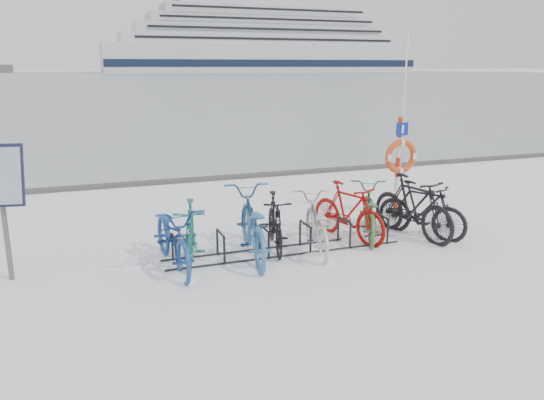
{
  "coord_description": "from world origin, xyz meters",
  "views": [
    {
      "loc": [
        -2.99,
        -7.68,
        2.97
      ],
      "look_at": [
        -0.01,
        0.6,
        0.74
      ],
      "focal_mm": 35.0,
      "sensor_mm": 36.0,
      "label": 1
    }
  ],
  "objects": [
    {
      "name": "info_board",
      "position": [
        -4.1,
        0.22,
        1.4
      ],
      "size": [
        0.68,
        0.36,
        1.95
      ],
      "rotation": [
        0.0,
        0.0,
        -0.19
      ],
      "color": "#595B5E",
      "rests_on": "ground"
    },
    {
      "name": "bike_8",
      "position": [
        2.62,
        -0.0,
        0.51
      ],
      "size": [
        1.27,
        1.7,
        1.02
      ],
      "primitive_type": "imported",
      "rotation": [
        0.0,
        0.0,
        0.53
      ],
      "color": "black",
      "rests_on": "ground"
    },
    {
      "name": "quay_edge",
      "position": [
        0.0,
        5.9,
        0.05
      ],
      "size": [
        400.0,
        0.25,
        0.1
      ],
      "primitive_type": "cube",
      "color": "#3F3F42",
      "rests_on": "ground"
    },
    {
      "name": "ground",
      "position": [
        0.0,
        0.0,
        0.0
      ],
      "size": [
        900.0,
        900.0,
        0.0
      ],
      "primitive_type": "plane",
      "color": "white",
      "rests_on": "ground"
    },
    {
      "name": "bike_7",
      "position": [
        2.45,
        0.04,
        0.57
      ],
      "size": [
        0.91,
        1.96,
        1.13
      ],
      "primitive_type": "imported",
      "rotation": [
        0.0,
        0.0,
        0.21
      ],
      "color": "black",
      "rests_on": "ground"
    },
    {
      "name": "bike_4",
      "position": [
        0.51,
        -0.09,
        0.48
      ],
      "size": [
        1.06,
        1.93,
        0.96
      ],
      "primitive_type": "imported",
      "rotation": [
        0.0,
        0.0,
        2.9
      ],
      "color": "#AFB2B7",
      "rests_on": "ground"
    },
    {
      "name": "bike_1",
      "position": [
        -1.54,
        0.07,
        0.49
      ],
      "size": [
        0.82,
        1.69,
        0.98
      ],
      "primitive_type": "imported",
      "rotation": [
        0.0,
        0.0,
        -0.23
      ],
      "color": "#156359",
      "rests_on": "ground"
    },
    {
      "name": "bike_0",
      "position": [
        -1.82,
        -0.04,
        0.52
      ],
      "size": [
        0.82,
        2.02,
        1.04
      ],
      "primitive_type": "imported",
      "rotation": [
        0.0,
        0.0,
        0.07
      ],
      "color": "navy",
      "rests_on": "ground"
    },
    {
      "name": "bike_rack",
      "position": [
        0.0,
        0.0,
        0.18
      ],
      "size": [
        4.0,
        0.48,
        0.46
      ],
      "color": "black",
      "rests_on": "ground"
    },
    {
      "name": "cruise_ferry",
      "position": [
        77.79,
        230.25,
        12.79
      ],
      "size": [
        142.94,
        26.95,
        46.97
      ],
      "color": "silver",
      "rests_on": "ground"
    },
    {
      "name": "bike_3",
      "position": [
        -0.08,
        0.25,
        0.48
      ],
      "size": [
        0.78,
        1.64,
        0.95
      ],
      "primitive_type": "imported",
      "rotation": [
        0.0,
        0.0,
        -0.22
      ],
      "color": "black",
      "rests_on": "ground"
    },
    {
      "name": "ice_sheet",
      "position": [
        0.0,
        155.0,
        0.01
      ],
      "size": [
        400.0,
        298.0,
        0.02
      ],
      "primitive_type": "cube",
      "color": "#95A0A8",
      "rests_on": "ground"
    },
    {
      "name": "bike_2",
      "position": [
        -0.56,
        0.01,
        0.56
      ],
      "size": [
        1.05,
        2.22,
        1.12
      ],
      "primitive_type": "imported",
      "rotation": [
        0.0,
        0.0,
        2.99
      ],
      "color": "#2E6196",
      "rests_on": "ground"
    },
    {
      "name": "lifebuoy_station",
      "position": [
        2.93,
        1.25,
        1.22
      ],
      "size": [
        0.7,
        0.22,
        3.62
      ],
      "color": "red",
      "rests_on": "ground"
    },
    {
      "name": "snow_drifts",
      "position": [
        -0.07,
        -0.16,
        0.0
      ],
      "size": [
        5.68,
        1.86,
        0.21
      ],
      "color": "white",
      "rests_on": "ground"
    },
    {
      "name": "bike_6",
      "position": [
        1.71,
        0.28,
        0.48
      ],
      "size": [
        1.38,
        1.93,
        0.96
      ],
      "primitive_type": "imported",
      "rotation": [
        0.0,
        0.0,
        2.69
      ],
      "color": "#30683A",
      "rests_on": "ground"
    },
    {
      "name": "bike_5",
      "position": [
        1.3,
        0.3,
        0.52
      ],
      "size": [
        0.99,
        1.79,
        1.03
      ],
      "primitive_type": "imported",
      "rotation": [
        0.0,
        0.0,
        0.31
      ],
      "color": "#9D0D08",
      "rests_on": "ground"
    }
  ]
}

